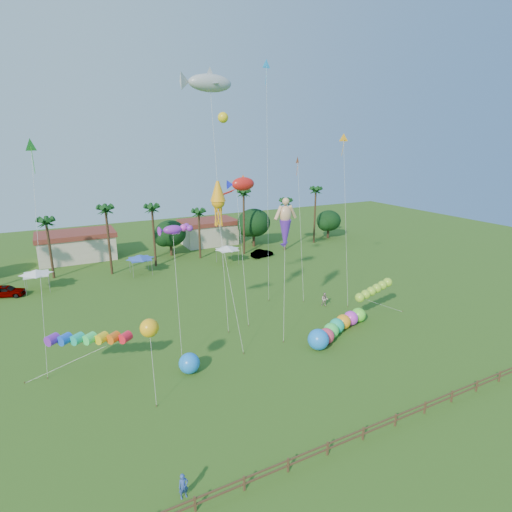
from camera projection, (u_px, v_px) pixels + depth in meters
name	position (u px, v px, depth m)	size (l,w,h in m)	color
ground	(312.00, 392.00, 32.44)	(160.00, 160.00, 0.00)	#285116
tree_line	(186.00, 232.00, 70.41)	(69.46, 8.91, 11.00)	#3A2819
buildings_row	(142.00, 241.00, 73.25)	(35.00, 7.00, 4.00)	beige
tent_row	(141.00, 258.00, 60.08)	(31.00, 4.00, 0.60)	white
fence	(363.00, 432.00, 27.14)	(36.12, 0.12, 1.00)	brown
car_a	(6.00, 291.00, 52.25)	(1.82, 4.53, 1.54)	#4C4C54
car_b	(262.00, 253.00, 70.14)	(1.42, 4.08, 1.34)	#4C4C54
spectator_a	(183.00, 486.00, 22.68)	(0.58, 0.38, 1.59)	#2D489E
spectator_b	(325.00, 300.00, 49.17)	(0.85, 0.66, 1.74)	#AA938E
caterpillar_inflatable	(336.00, 328.00, 41.71)	(9.88, 5.18, 2.07)	#DC3957
blue_ball	(189.00, 363.00, 34.99)	(1.84, 1.84, 1.84)	#1B80F6
rainbow_tube	(105.00, 341.00, 34.05)	(9.72, 3.84, 3.67)	red
green_worm	(360.00, 298.00, 44.26)	(9.59, 1.39, 3.59)	#95D32F
orange_ball_kite	(149.00, 328.00, 30.29)	(1.85, 2.33, 6.74)	yellow
merman_kite	(285.00, 226.00, 41.07)	(3.24, 4.42, 13.72)	#E0AA7F
fish_kite	(243.00, 184.00, 45.19)	(4.27, 6.28, 15.85)	red
shark_kite	(210.00, 83.00, 41.54)	(6.72, 8.77, 26.61)	#9BA5AA
squid_kite	(218.00, 202.00, 38.51)	(1.53, 5.74, 16.11)	#FFA414
lobster_kite	(173.00, 230.00, 37.42)	(3.62, 5.73, 12.28)	purple
delta_kite_red	(298.00, 164.00, 49.46)	(1.46, 4.15, 17.87)	#EC581A
delta_kite_yellow	(344.00, 142.00, 47.63)	(1.76, 4.56, 20.56)	orange
delta_kite_green	(31.00, 150.00, 32.94)	(1.91, 4.55, 19.92)	green
delta_kite_blue	(266.00, 70.00, 47.16)	(2.20, 4.04, 28.97)	#1CA1FC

